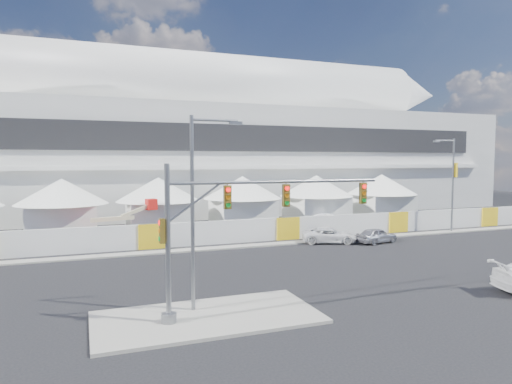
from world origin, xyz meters
name	(u,v)px	position (x,y,z in m)	size (l,w,h in m)	color
ground	(298,288)	(0.00, 0.00, 0.00)	(160.00, 160.00, 0.00)	black
median_island	(208,317)	(-6.00, -3.00, 0.07)	(10.00, 5.00, 0.15)	gray
far_curb	(427,233)	(20.00, 12.50, 0.06)	(80.00, 1.20, 0.12)	gray
stadium	(227,144)	(8.71, 41.50, 9.45)	(80.00, 24.80, 21.98)	silver
tent_row	(202,198)	(0.50, 24.00, 3.15)	(53.40, 8.40, 5.40)	white
hoarding_fence	(287,228)	(6.00, 14.50, 1.00)	(70.00, 0.25, 2.00)	white
scaffold_tower	(454,167)	(46.00, 36.00, 6.00)	(4.40, 4.40, 12.00)	#595B60
sedan_silver	(377,235)	(12.45, 10.15, 0.66)	(3.86, 1.55, 1.31)	#B2B2B7
pickup_curb	(330,235)	(8.65, 11.60, 0.66)	(4.73, 2.18, 1.31)	white
lot_car_a	(328,220)	(13.59, 20.46, 0.67)	(4.10, 1.43, 1.35)	white
lot_car_b	(424,216)	(25.38, 19.13, 0.72)	(4.24, 1.71, 1.45)	black
lot_car_c	(38,240)	(-14.63, 17.89, 0.70)	(4.79, 1.95, 1.39)	#9C9DA1
traffic_mast	(222,230)	(-5.39, -3.24, 4.05)	(10.72, 0.66, 6.84)	gray
streetlight_median	(197,199)	(-6.17, -1.96, 5.33)	(2.50, 0.25, 9.02)	slate
streetlight_curb	(451,178)	(22.74, 12.50, 5.36)	(2.73, 0.62, 9.24)	gray
boom_lift	(108,231)	(-9.21, 18.91, 0.96)	(7.20, 2.38, 3.56)	red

